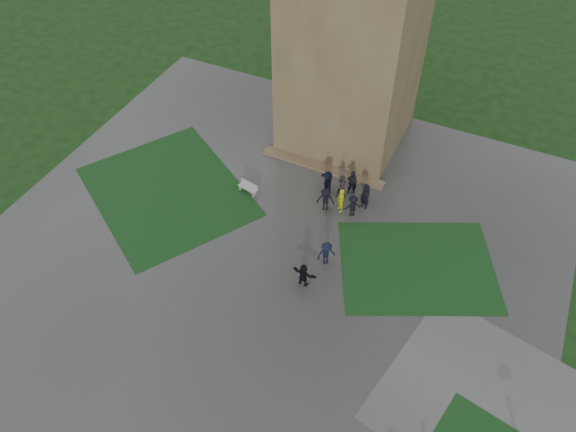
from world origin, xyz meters
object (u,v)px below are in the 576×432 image
at_px(pedestrian_mid, 326,254).
at_px(tower, 356,20).
at_px(pedestrian_near, 303,275).
at_px(bench, 248,187).

bearing_deg(pedestrian_mid, tower, 63.22).
bearing_deg(pedestrian_mid, pedestrian_near, -149.35).
bearing_deg(bench, pedestrian_mid, -15.22).
xyz_separation_m(bench, pedestrian_near, (6.46, -5.37, 0.39)).
bearing_deg(pedestrian_mid, bench, 111.29).
xyz_separation_m(bench, pedestrian_mid, (7.04, -3.41, 0.45)).
height_order(bench, pedestrian_mid, pedestrian_mid).
distance_m(bench, pedestrian_mid, 7.83).
relative_size(tower, bench, 12.49).
bearing_deg(tower, pedestrian_near, -78.32).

